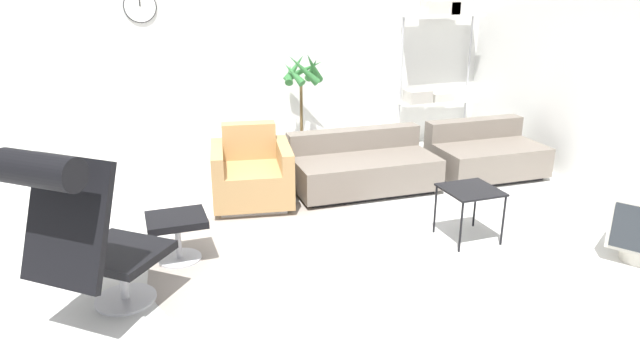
% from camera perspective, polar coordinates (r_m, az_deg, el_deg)
% --- Properties ---
extents(ground_plane, '(12.00, 12.00, 0.00)m').
position_cam_1_polar(ground_plane, '(4.92, -1.21, -7.60)').
color(ground_plane, silver).
extents(wall_back, '(12.00, 0.09, 2.80)m').
position_cam_1_polar(wall_back, '(7.26, -8.74, 12.67)').
color(wall_back, silver).
rests_on(wall_back, ground_plane).
extents(round_rug, '(2.52, 2.52, 0.01)m').
position_cam_1_polar(round_rug, '(4.85, -1.79, -8.01)').
color(round_rug, gray).
rests_on(round_rug, ground_plane).
extents(lounge_chair, '(1.05, 1.08, 1.29)m').
position_cam_1_polar(lounge_chair, '(3.97, -22.94, -4.02)').
color(lounge_chair, '#BCBCC1').
rests_on(lounge_chair, ground_plane).
extents(ottoman, '(0.48, 0.41, 0.39)m').
position_cam_1_polar(ottoman, '(4.85, -14.11, -4.83)').
color(ottoman, '#BCBCC1').
rests_on(ottoman, ground_plane).
extents(armchair_red, '(0.92, 0.92, 0.79)m').
position_cam_1_polar(armchair_red, '(5.92, -6.86, 0.21)').
color(armchair_red, silver).
rests_on(armchair_red, ground_plane).
extents(couch_low, '(1.57, 0.86, 0.62)m').
position_cam_1_polar(couch_low, '(6.32, 4.27, 0.98)').
color(couch_low, black).
rests_on(couch_low, ground_plane).
extents(couch_second, '(1.26, 0.86, 0.62)m').
position_cam_1_polar(couch_second, '(7.03, 16.15, 2.17)').
color(couch_second, black).
rests_on(couch_second, ground_plane).
extents(side_table, '(0.47, 0.47, 0.48)m').
position_cam_1_polar(side_table, '(5.20, 14.81, -1.54)').
color(side_table, black).
rests_on(side_table, ground_plane).
extents(potted_plant, '(0.58, 0.64, 1.42)m').
position_cam_1_polar(potted_plant, '(7.11, -1.78, 7.55)').
color(potted_plant, '#333338').
rests_on(potted_plant, ground_plane).
extents(shelf_unit, '(1.13, 0.28, 2.07)m').
position_cam_1_polar(shelf_unit, '(8.05, 11.65, 12.26)').
color(shelf_unit, '#BCBCC1').
rests_on(shelf_unit, ground_plane).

